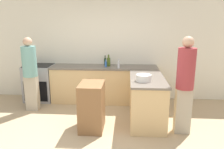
# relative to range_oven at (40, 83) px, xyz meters

# --- Properties ---
(ground_plane) EXTENTS (14.00, 14.00, 0.00)m
(ground_plane) POSITION_rel_range_oven_xyz_m (1.70, -1.98, -0.47)
(ground_plane) COLOR tan
(wall_back) EXTENTS (8.00, 0.06, 2.70)m
(wall_back) POSITION_rel_range_oven_xyz_m (1.70, 0.35, 0.88)
(wall_back) COLOR silver
(wall_back) RESTS_ON ground_plane
(counter_back) EXTENTS (2.67, 0.66, 0.93)m
(counter_back) POSITION_rel_range_oven_xyz_m (1.70, -0.00, -0.00)
(counter_back) COLOR #D6B27A
(counter_back) RESTS_ON ground_plane
(counter_peninsula) EXTENTS (0.69, 1.49, 0.93)m
(counter_peninsula) POSITION_rel_range_oven_xyz_m (2.69, -1.05, -0.00)
(counter_peninsula) COLOR #D6B27A
(counter_peninsula) RESTS_ON ground_plane
(range_oven) EXTENTS (0.72, 0.64, 0.94)m
(range_oven) POSITION_rel_range_oven_xyz_m (0.00, 0.00, 0.00)
(range_oven) COLOR #99999E
(range_oven) RESTS_ON ground_plane
(island_table) EXTENTS (0.44, 0.64, 0.91)m
(island_table) POSITION_rel_range_oven_xyz_m (1.62, -1.51, -0.01)
(island_table) COLOR brown
(island_table) RESTS_ON ground_plane
(mixing_bowl) EXTENTS (0.29, 0.29, 0.13)m
(mixing_bowl) POSITION_rel_range_oven_xyz_m (2.60, -1.34, 0.52)
(mixing_bowl) COLOR white
(mixing_bowl) RESTS_ON counter_peninsula
(vinegar_bottle_clear) EXTENTS (0.06, 0.06, 0.22)m
(vinegar_bottle_clear) POSITION_rel_range_oven_xyz_m (2.07, -0.17, 0.55)
(vinegar_bottle_clear) COLOR silver
(vinegar_bottle_clear) RESTS_ON counter_back
(water_bottle_blue) EXTENTS (0.06, 0.06, 0.18)m
(water_bottle_blue) POSITION_rel_range_oven_xyz_m (1.75, -0.06, 0.53)
(water_bottle_blue) COLOR #386BB7
(water_bottle_blue) RESTS_ON counter_back
(olive_oil_bottle) EXTENTS (0.09, 0.09, 0.29)m
(olive_oil_bottle) POSITION_rel_range_oven_xyz_m (1.81, 0.05, 0.57)
(olive_oil_bottle) COLOR #475B1E
(olive_oil_bottle) RESTS_ON counter_back
(wine_bottle_dark) EXTENTS (0.06, 0.06, 0.25)m
(wine_bottle_dark) POSITION_rel_range_oven_xyz_m (1.71, 0.16, 0.56)
(wine_bottle_dark) COLOR black
(wine_bottle_dark) RESTS_ON counter_back
(person_by_range) EXTENTS (0.32, 0.32, 1.70)m
(person_by_range) POSITION_rel_range_oven_xyz_m (0.09, -0.69, 0.46)
(person_by_range) COLOR #ADA38E
(person_by_range) RESTS_ON ground_plane
(person_at_peninsula) EXTENTS (0.31, 0.31, 1.79)m
(person_at_peninsula) POSITION_rel_range_oven_xyz_m (3.31, -1.55, 0.51)
(person_at_peninsula) COLOR #ADA38E
(person_at_peninsula) RESTS_ON ground_plane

